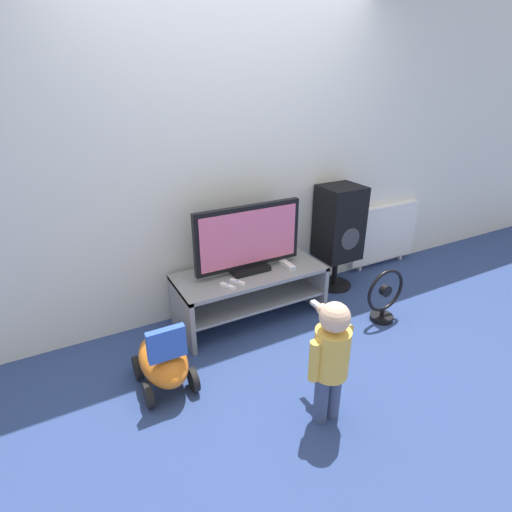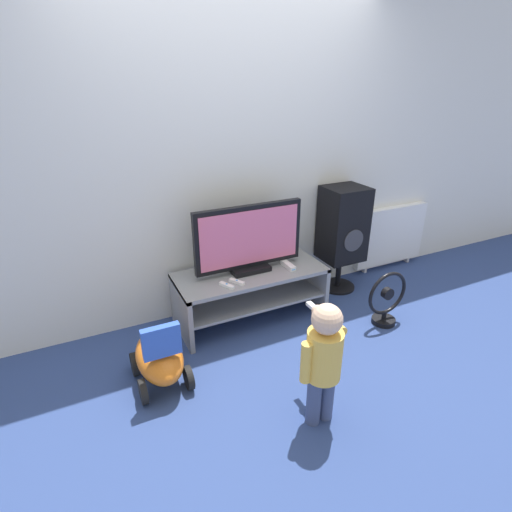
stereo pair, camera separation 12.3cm
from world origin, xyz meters
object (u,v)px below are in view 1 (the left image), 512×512
Objects in this scene: floor_fan at (384,298)px; ride_on_toy at (163,360)px; remote_secondary at (237,282)px; child at (331,353)px; radiator at (384,233)px; speaker_tower at (339,225)px; television at (248,240)px; remote_primary at (228,286)px; game_console at (287,264)px.

ride_on_toy reaches higher than floor_fan.
child is at bearing -85.69° from remote_secondary.
floor_fan is 1.13m from radiator.
radiator is at bearing 11.08° from speaker_tower.
child is (-0.10, -1.18, -0.24)m from television.
radiator is (1.83, 1.43, -0.10)m from child.
television is at bearing 33.71° from remote_primary.
game_console is 0.19× the size of speaker_tower.
television is at bearing 149.15° from floor_fan.
game_console is 1.46m from radiator.
child is at bearing -110.44° from game_console.
radiator reaches higher than floor_fan.
floor_fan is at bearing -30.85° from television.
child reaches higher than remote_secondary.
speaker_tower is 1.17× the size of radiator.
child is 1.69× the size of floor_fan.
television is 1.71× the size of ride_on_toy.
child is at bearing -80.50° from remote_primary.
remote_secondary is 0.13× the size of speaker_tower.
ride_on_toy is at bearing -164.72° from radiator.
remote_primary is 0.09m from remote_secondary.
speaker_tower reaches higher than radiator.
game_console is 1.17m from child.
radiator is (1.73, 0.24, -0.34)m from television.
game_console is 0.49m from remote_secondary.
radiator is at bearing 37.89° from child.
television reaches higher than remote_primary.
speaker_tower is at bearing 87.80° from floor_fan.
television is 1.78m from radiator.
speaker_tower reaches higher than television.
ride_on_toy is (-1.17, -0.38, -0.26)m from game_console.
speaker_tower is 1.98m from ride_on_toy.
child is at bearing -94.87° from television.
game_console is at bearing 17.93° from ride_on_toy.
ride_on_toy reaches higher than remote_primary.
television is 0.41m from remote_primary.
radiator reaches higher than remote_secondary.
floor_fan is (1.14, -0.41, -0.24)m from remote_secondary.
television reaches higher than ride_on_toy.
speaker_tower is (1.16, 0.26, 0.18)m from remote_secondary.
game_console is 0.23× the size of radiator.
television reaches higher than child.
game_console is 0.58m from remote_primary.
game_console is 1.46× the size of remote_primary.
speaker_tower is at bearing 49.71° from child.
child is 1.50× the size of ride_on_toy.
floor_fan is (0.96, -0.57, -0.49)m from television.
child reaches higher than radiator.
floor_fan reaches higher than remote_primary.
remote_secondary is 0.79m from ride_on_toy.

